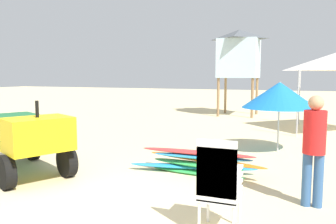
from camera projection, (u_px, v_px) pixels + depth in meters
The scene contains 8 objects.
ground at pixel (76, 201), 5.36m from camera, with size 80.00×80.00×0.00m, color beige.
utility_cart at pixel (23, 135), 6.78m from camera, with size 2.81×2.23×1.50m.
stacked_plastic_chairs at pixel (219, 179), 4.19m from camera, with size 0.48×0.48×1.20m.
surfboard_pile at pixel (198, 162), 6.82m from camera, with size 2.80×0.79×0.48m.
lifeguard_near_center at pixel (314, 144), 5.06m from camera, with size 0.32×0.32×1.66m.
lifeguard_tower at pixel (239, 54), 16.31m from camera, with size 1.98×1.98×4.05m.
beach_umbrella_left at pixel (279, 95), 8.68m from camera, with size 1.86×1.86×1.77m.
traffic_cone_near at pixel (51, 131), 10.40m from camera, with size 0.37×0.37×0.53m, color orange.
Camera 1 is at (3.24, -4.28, 1.96)m, focal length 36.96 mm.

